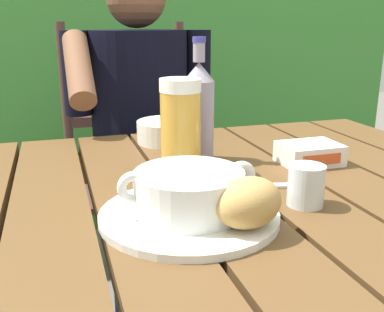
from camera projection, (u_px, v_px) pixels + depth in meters
dining_table at (203, 229)px, 0.87m from camera, size 1.25×0.87×0.74m
hedge_backdrop at (96, 21)px, 2.35m from camera, size 3.11×0.81×2.58m
chair_near_diner at (134, 168)px, 1.72m from camera, size 0.49×0.47×1.03m
person_eating at (142, 122)px, 1.47m from camera, size 0.48×0.47×1.22m
serving_plate at (189, 215)px, 0.69m from camera, size 0.28×0.28×0.01m
soup_bowl at (189, 191)px, 0.68m from camera, size 0.22×0.17×0.07m
bread_roll at (248, 203)px, 0.63m from camera, size 0.13×0.11×0.07m
beer_glass at (181, 127)px, 0.89m from camera, size 0.08×0.08×0.19m
beer_bottle at (199, 110)px, 0.97m from camera, size 0.07×0.07×0.27m
water_glass_small at (306, 185)px, 0.74m from camera, size 0.06×0.06×0.07m
butter_tub at (310, 154)px, 0.96m from camera, size 0.13×0.10×0.04m
table_knife at (256, 185)px, 0.83m from camera, size 0.16×0.06×0.01m
diner_bowl at (168, 131)px, 1.14m from camera, size 0.16×0.16×0.05m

